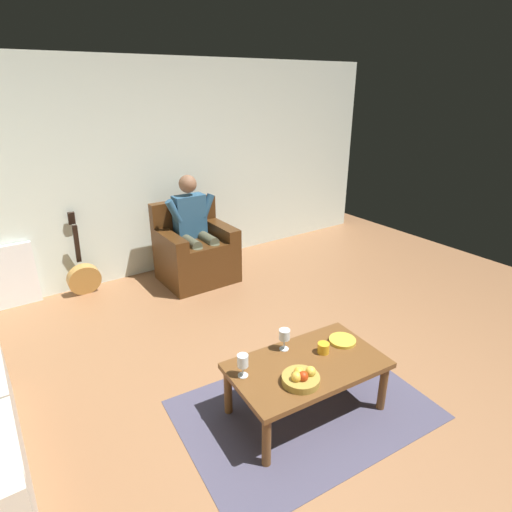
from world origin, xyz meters
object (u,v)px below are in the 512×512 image
at_px(guitar, 84,276).
at_px(decorative_dish, 342,341).
at_px(person_seated, 194,226).
at_px(candle_jar, 323,348).
at_px(coffee_table, 307,369).
at_px(wine_glass_near, 284,336).
at_px(fruit_bowl, 301,378).
at_px(armchair, 195,253).
at_px(wine_glass_far, 243,362).

relative_size(guitar, decorative_dish, 4.65).
distance_m(person_seated, decorative_dish, 2.45).
height_order(decorative_dish, candle_jar, candle_jar).
bearing_deg(person_seated, coffee_table, 80.96).
bearing_deg(decorative_dish, coffee_table, 7.03).
bearing_deg(wine_glass_near, guitar, -72.83).
xyz_separation_m(person_seated, fruit_bowl, (0.56, 2.62, -0.24)).
bearing_deg(armchair, fruit_bowl, 77.81).
distance_m(coffee_table, wine_glass_far, 0.50).
relative_size(person_seated, guitar, 1.34).
height_order(person_seated, fruit_bowl, person_seated).
bearing_deg(guitar, wine_glass_near, 107.17).
xyz_separation_m(coffee_table, wine_glass_near, (0.03, -0.23, 0.17)).
bearing_deg(person_seated, wine_glass_near, 79.32).
bearing_deg(decorative_dish, wine_glass_far, -6.41).
height_order(armchair, wine_glass_near, armchair).
relative_size(person_seated, wine_glass_far, 7.70).
distance_m(armchair, wine_glass_far, 2.51).
bearing_deg(armchair, coffee_table, 81.02).
distance_m(armchair, guitar, 1.30).
xyz_separation_m(coffee_table, fruit_bowl, (0.17, 0.13, 0.09)).
xyz_separation_m(decorative_dish, candle_jar, (0.22, 0.02, 0.03)).
bearing_deg(wine_glass_near, armchair, -100.49).
xyz_separation_m(guitar, wine_glass_far, (-0.40, 2.73, 0.31)).
relative_size(person_seated, decorative_dish, 6.24).
relative_size(wine_glass_far, fruit_bowl, 0.66).
bearing_deg(fruit_bowl, person_seated, -102.14).
bearing_deg(coffee_table, armchair, -98.87).
relative_size(person_seated, wine_glass_near, 7.70).
bearing_deg(wine_glass_near, person_seated, -100.56).
xyz_separation_m(fruit_bowl, candle_jar, (-0.35, -0.17, -0.00)).
bearing_deg(armchair, decorative_dish, 90.01).
xyz_separation_m(wine_glass_near, decorative_dish, (-0.43, 0.18, -0.10)).
distance_m(guitar, wine_glass_far, 2.77).
bearing_deg(armchair, person_seated, 90.00).
distance_m(armchair, coffee_table, 2.53).
bearing_deg(wine_glass_far, fruit_bowl, 134.85).
bearing_deg(candle_jar, decorative_dish, -175.37).
bearing_deg(candle_jar, guitar, -70.10).
xyz_separation_m(armchair, coffee_table, (0.39, 2.50, 0.02)).
bearing_deg(person_seated, guitar, -17.42).
xyz_separation_m(guitar, wine_glass_near, (-0.82, 2.64, 0.32)).
height_order(person_seated, guitar, person_seated).
relative_size(wine_glass_far, decorative_dish, 0.81).
bearing_deg(person_seated, candle_jar, 85.00).
height_order(person_seated, candle_jar, person_seated).
relative_size(coffee_table, wine_glass_near, 6.90).
relative_size(coffee_table, wine_glass_far, 6.90).
xyz_separation_m(armchair, guitar, (1.24, -0.37, -0.13)).
bearing_deg(candle_jar, coffee_table, 9.86).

